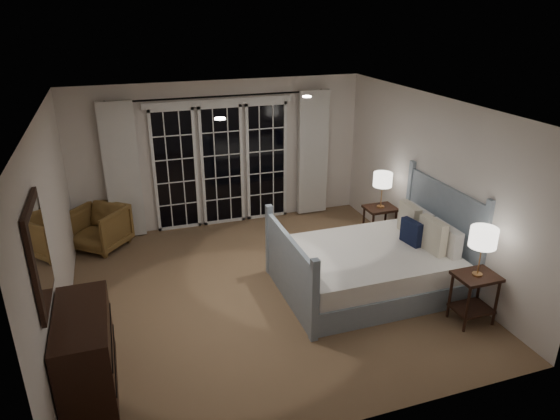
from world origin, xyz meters
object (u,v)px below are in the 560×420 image
object	(u,v)px
nightstand_right	(379,219)
lamp_left	(483,238)
bed	(372,265)
nightstand_left	(474,291)
armchair	(100,228)
dresser	(86,351)
lamp_right	(383,180)

from	to	relation	value
nightstand_right	lamp_left	xyz separation A→B (m)	(-0.01, -2.32, 0.72)
bed	lamp_left	bearing A→B (deg)	-55.22
nightstand_left	bed	bearing A→B (deg)	124.78
nightstand_left	nightstand_right	size ratio (longest dim) A/B	1.03
bed	armchair	xyz separation A→B (m)	(-3.51, 2.48, 0.01)
nightstand_right	lamp_left	world-z (taller)	lamp_left
bed	dresser	distance (m)	3.73
bed	nightstand_left	distance (m)	1.36
nightstand_right	armchair	xyz separation A→B (m)	(-4.30, 1.27, -0.07)
bed	lamp_left	distance (m)	1.58
armchair	dresser	bearing A→B (deg)	-51.97
lamp_left	bed	bearing A→B (deg)	124.78
lamp_left	armchair	distance (m)	5.65
nightstand_left	lamp_left	bearing A→B (deg)	-26.57
bed	nightstand_right	xyz separation A→B (m)	(0.79, 1.20, 0.07)
dresser	nightstand_left	bearing A→B (deg)	-3.93
nightstand_right	lamp_right	bearing A→B (deg)	90.00
bed	dresser	size ratio (longest dim) A/B	1.92
lamp_right	armchair	xyz separation A→B (m)	(-4.30, 1.27, -0.74)
bed	dresser	xyz separation A→B (m)	(-3.64, -0.82, 0.09)
nightstand_right	lamp_right	world-z (taller)	lamp_right
lamp_right	dresser	distance (m)	4.91
nightstand_right	bed	bearing A→B (deg)	-123.12
bed	lamp_left	size ratio (longest dim) A/B	3.82
nightstand_left	dresser	size ratio (longest dim) A/B	0.53
lamp_left	lamp_right	size ratio (longest dim) A/B	1.06
armchair	dresser	world-z (taller)	dresser
nightstand_left	lamp_right	size ratio (longest dim) A/B	1.13
bed	dresser	world-z (taller)	bed
armchair	lamp_right	bearing A→B (deg)	23.82
nightstand_left	lamp_left	xyz separation A→B (m)	(0.00, -0.00, 0.71)
nightstand_left	lamp_right	bearing A→B (deg)	89.78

